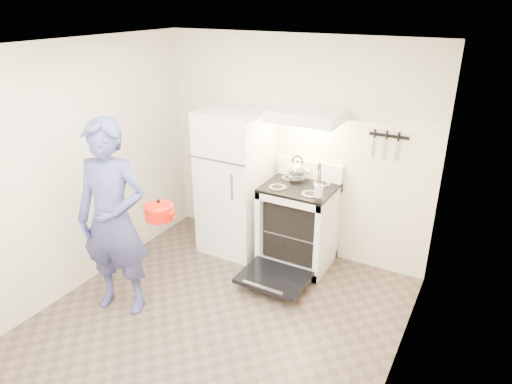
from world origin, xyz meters
TOP-DOWN VIEW (x-y plane):
  - floor at (0.00, 0.00)m, footprint 3.60×3.60m
  - back_wall at (0.00, 1.80)m, footprint 3.20×0.02m
  - refrigerator at (-0.58, 1.45)m, footprint 0.70×0.70m
  - stove_body at (0.23, 1.48)m, footprint 0.76×0.65m
  - cooktop at (0.23, 1.48)m, footprint 0.76×0.65m
  - backsplash at (0.23, 1.76)m, footprint 0.76×0.07m
  - oven_door at (0.23, 0.88)m, footprint 0.70×0.54m
  - oven_rack at (0.23, 1.48)m, footprint 0.60×0.52m
  - range_hood at (0.23, 1.55)m, footprint 0.76×0.50m
  - knife_strip at (1.05, 1.79)m, footprint 0.40×0.02m
  - pizza_stone at (0.27, 1.42)m, footprint 0.33×0.33m
  - tea_kettle at (0.15, 1.59)m, footprint 0.25×0.20m
  - utensil_jar at (0.54, 1.25)m, footprint 0.10×0.10m
  - person at (-0.95, -0.10)m, footprint 0.79×0.62m
  - dutch_oven at (-0.59, 0.13)m, footprint 0.34×0.27m

SIDE VIEW (x-z plane):
  - floor at x=0.00m, z-range 0.00..0.00m
  - oven_door at x=0.23m, z-range 0.10..0.15m
  - oven_rack at x=0.23m, z-range 0.43..0.45m
  - pizza_stone at x=0.27m, z-range 0.45..0.46m
  - stove_body at x=0.23m, z-range 0.00..0.92m
  - refrigerator at x=-0.58m, z-range 0.00..1.70m
  - cooktop at x=0.23m, z-range 0.92..0.95m
  - person at x=-0.95m, z-range 0.00..1.90m
  - dutch_oven at x=-0.59m, z-range 0.90..1.12m
  - utensil_jar at x=0.54m, z-range 0.98..1.11m
  - backsplash at x=0.23m, z-range 0.95..1.15m
  - tea_kettle at x=0.15m, z-range 0.95..1.25m
  - back_wall at x=0.00m, z-range 0.00..2.50m
  - knife_strip at x=1.05m, z-range 1.54..1.56m
  - range_hood at x=0.23m, z-range 1.65..1.77m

